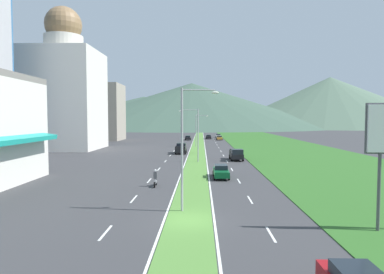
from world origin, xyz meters
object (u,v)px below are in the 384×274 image
Objects in this scene: car_4 at (218,136)px; street_lamp_mid at (196,131)px; car_5 at (221,171)px; street_lamp_near at (186,141)px; motorcycle_rider at (155,179)px; car_1 at (219,138)px; pickup_truck_1 at (181,149)px; car_2 at (209,137)px; street_lamp_far at (198,128)px; pickup_truck_0 at (236,155)px; car_0 at (188,138)px.

street_lamp_mid is at bearing -5.96° from car_4.
car_5 is (3.25, -14.37, -4.24)m from street_lamp_mid.
street_lamp_near is 11.06m from motorcycle_rider.
car_1 is 0.75× the size of pickup_truck_1.
car_2 is at bearing 179.88° from car_5.
street_lamp_mid is 2.11× the size of car_4.
street_lamp_far is 33.71m from car_2.
pickup_truck_0 is 15.03m from pickup_truck_1.
street_lamp_near reaches higher than pickup_truck_1.
car_4 is 0.87× the size of car_5.
pickup_truck_1 is at bearing -13.39° from car_1.
street_lamp_near is 2.29× the size of car_4.
street_lamp_far is (-0.03, 29.13, -0.32)m from street_lamp_mid.
street_lamp_far reaches higher than car_2.
street_lamp_near is 85.16m from car_0.
car_0 is at bearing -174.52° from car_5.
car_1 is 53.61m from pickup_truck_0.
car_4 is (3.65, 5.14, 0.04)m from car_2.
street_lamp_mid is 1.83× the size of car_5.
street_lamp_far reaches higher than pickup_truck_0.
pickup_truck_0 is (7.11, 31.60, -4.39)m from street_lamp_near.
car_1 is at bearing 83.03° from street_lamp_mid.
pickup_truck_0 reaches higher than motorcycle_rider.
street_lamp_mid reaches higher than pickup_truck_1.
street_lamp_far is at bearing -175.69° from car_5.
street_lamp_mid reaches higher than car_1.
car_4 is 65.00m from pickup_truck_0.
car_1 is 2.02× the size of motorcycle_rider.
street_lamp_far is 1.78× the size of car_2.
car_2 is at bearing 87.70° from street_lamp_near.
street_lamp_far is 16.18m from pickup_truck_1.
car_5 is (-3.61, -70.55, 0.05)m from car_1.
motorcycle_rider reaches higher than car_2.
street_lamp_mid reaches higher than pickup_truck_0.
pickup_truck_0 is at bearing -137.84° from pickup_truck_1.
car_1 is 0.75× the size of pickup_truck_0.
street_lamp_near is 1.73× the size of pickup_truck_0.
street_lamp_near reaches higher than street_lamp_far.
car_0 is 0.98× the size of car_2.
car_2 is at bearing -5.08° from motorcycle_rider.
car_5 is 17.32m from pickup_truck_0.
street_lamp_mid is at bearing -69.41° from pickup_truck_0.
pickup_truck_0 is at bearing 20.59° from street_lamp_mid.
car_1 is at bearing 28.95° from car_2.
motorcycle_rider is at bearing 179.70° from car_0.
street_lamp_mid is 1.96× the size of car_0.
street_lamp_mid reaches higher than car_4.
car_4 is 82.03m from car_5.
pickup_truck_0 is (10.34, -53.37, 0.24)m from car_0.
street_lamp_far is 1.48× the size of pickup_truck_1.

